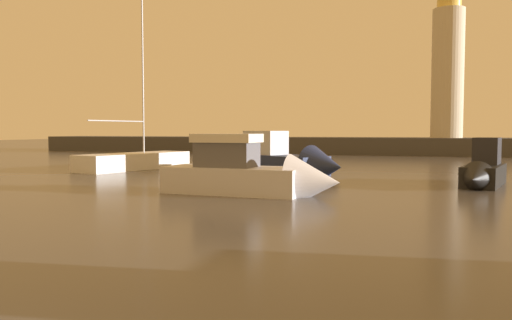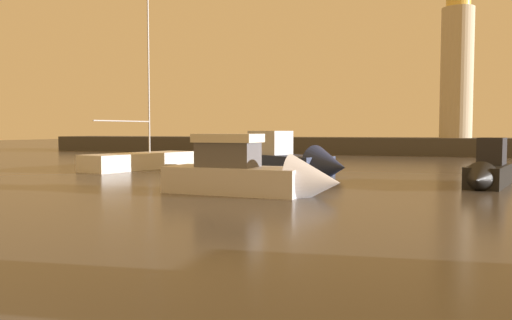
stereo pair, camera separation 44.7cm
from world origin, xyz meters
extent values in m
plane|color=#4C4742|center=(0.00, 28.71, 0.00)|extent=(220.00, 220.00, 0.00)
cube|color=#423F3D|center=(0.00, 57.43, 0.96)|extent=(85.83, 6.89, 1.91)
cylinder|color=beige|center=(8.19, 57.43, 8.99)|extent=(3.42, 3.42, 14.14)
cylinder|color=#F2CC59|center=(8.19, 57.43, 17.05)|extent=(2.57, 2.57, 1.98)
cube|color=silver|center=(-2.12, 17.90, 0.57)|extent=(6.10, 2.62, 1.14)
cone|color=silver|center=(1.46, 17.73, 0.63)|extent=(2.21, 2.34, 2.25)
cube|color=#595960|center=(-2.44, 17.91, 1.67)|extent=(2.56, 1.76, 1.06)
cube|color=silver|center=(-2.44, 17.91, 2.39)|extent=(2.82, 1.94, 0.37)
cube|color=black|center=(8.55, 24.69, 0.51)|extent=(2.63, 4.89, 1.02)
cone|color=black|center=(7.90, 22.06, 0.56)|extent=(1.80, 1.73, 1.51)
cube|color=#232328|center=(8.74, 25.49, 1.69)|extent=(1.54, 1.92, 1.34)
cube|color=#1E284C|center=(-3.33, 28.50, 0.59)|extent=(7.50, 5.75, 1.17)
cone|color=#1E284C|center=(0.34, 26.41, 0.64)|extent=(3.18, 3.24, 2.43)
cube|color=silver|center=(-4.09, 28.93, 1.93)|extent=(3.09, 2.73, 1.53)
cube|color=white|center=(-13.62, 28.53, 0.57)|extent=(4.66, 9.24, 1.13)
cylinder|color=#B7B7BC|center=(-13.40, 29.39, 7.33)|extent=(0.12, 0.12, 12.39)
cylinder|color=#B7B7BC|center=(-14.00, 27.02, 3.36)|extent=(1.30, 4.76, 0.09)
camera|label=1|loc=(5.57, -2.38, 2.71)|focal=35.29mm
camera|label=2|loc=(6.00, -2.24, 2.71)|focal=35.29mm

